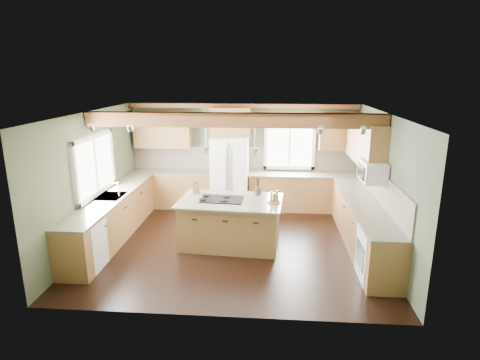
{
  "coord_description": "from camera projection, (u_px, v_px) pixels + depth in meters",
  "views": [
    {
      "loc": [
        0.7,
        -7.4,
        3.31
      ],
      "look_at": [
        0.09,
        0.3,
        1.24
      ],
      "focal_mm": 30.0,
      "sensor_mm": 36.0,
      "label": 1
    }
  ],
  "objects": [
    {
      "name": "knife_block",
      "position": [
        197.0,
        189.0,
        8.14
      ],
      "size": [
        0.14,
        0.11,
        0.22
      ],
      "primitive_type": "cube",
      "rotation": [
        0.0,
        0.0,
        -0.09
      ],
      "color": "brown",
      "rests_on": "island_top"
    },
    {
      "name": "cooktop",
      "position": [
        222.0,
        199.0,
        7.8
      ],
      "size": [
        0.85,
        0.6,
        0.02
      ],
      "primitive_type": "cube",
      "rotation": [
        0.0,
        0.0,
        -0.07
      ],
      "color": "black",
      "rests_on": "island_top"
    },
    {
      "name": "base_cab_left",
      "position": [
        112.0,
        218.0,
        8.16
      ],
      "size": [
        0.6,
        3.7,
        0.88
      ],
      "primitive_type": "cube",
      "color": "brown",
      "rests_on": "floor"
    },
    {
      "name": "island_top",
      "position": [
        230.0,
        201.0,
        7.79
      ],
      "size": [
        2.08,
        1.41,
        0.04
      ],
      "primitive_type": "cube",
      "rotation": [
        0.0,
        0.0,
        -0.07
      ],
      "color": "#494235",
      "rests_on": "island"
    },
    {
      "name": "island",
      "position": [
        230.0,
        223.0,
        7.91
      ],
      "size": [
        1.94,
        1.27,
        0.88
      ],
      "primitive_type": "cube",
      "rotation": [
        0.0,
        0.0,
        -0.07
      ],
      "color": "brown",
      "rests_on": "floor"
    },
    {
      "name": "upper_cab_over_fridge",
      "position": [
        231.0,
        122.0,
        9.74
      ],
      "size": [
        0.96,
        0.35,
        0.7
      ],
      "primitive_type": "cube",
      "color": "brown",
      "rests_on": "wall_back"
    },
    {
      "name": "upper_cab_back_left",
      "position": [
        163.0,
        130.0,
        9.92
      ],
      "size": [
        1.4,
        0.35,
        0.9
      ],
      "primitive_type": "cube",
      "color": "brown",
      "rests_on": "wall_back"
    },
    {
      "name": "ceiling",
      "position": [
        234.0,
        113.0,
        7.36
      ],
      "size": [
        5.6,
        5.6,
        0.0
      ],
      "primitive_type": "plane",
      "rotation": [
        3.14,
        0.0,
        0.0
      ],
      "color": "silver",
      "rests_on": "wall_back"
    },
    {
      "name": "counter_left",
      "position": [
        111.0,
        197.0,
        8.04
      ],
      "size": [
        0.64,
        3.74,
        0.04
      ],
      "primitive_type": "cube",
      "color": "#494235",
      "rests_on": "base_cab_left"
    },
    {
      "name": "counter_back_right",
      "position": [
        303.0,
        175.0,
        9.81
      ],
      "size": [
        2.66,
        0.64,
        0.04
      ],
      "primitive_type": "cube",
      "color": "#494235",
      "rests_on": "base_cab_back_right"
    },
    {
      "name": "backsplash_back",
      "position": [
        243.0,
        159.0,
        10.12
      ],
      "size": [
        5.58,
        0.03,
        0.58
      ],
      "primitive_type": "cube",
      "color": "brown",
      "rests_on": "wall_back"
    },
    {
      "name": "wall_right",
      "position": [
        383.0,
        184.0,
        7.49
      ],
      "size": [
        0.0,
        5.0,
        5.0
      ],
      "primitive_type": "plane",
      "rotation": [
        1.57,
        0.0,
        -1.57
      ],
      "color": "#454D37",
      "rests_on": "ground"
    },
    {
      "name": "soffit_trim",
      "position": [
        243.0,
        106.0,
        9.69
      ],
      "size": [
        5.55,
        0.2,
        0.1
      ],
      "primitive_type": "cube",
      "color": "#512B17",
      "rests_on": "ceiling"
    },
    {
      "name": "upper_cab_right",
      "position": [
        366.0,
        141.0,
        8.2
      ],
      "size": [
        0.35,
        2.2,
        0.9
      ],
      "primitive_type": "cube",
      "color": "brown",
      "rests_on": "wall_right"
    },
    {
      "name": "sink",
      "position": [
        110.0,
        197.0,
        8.04
      ],
      "size": [
        0.5,
        0.65,
        0.03
      ],
      "primitive_type": "cube",
      "color": "#262628",
      "rests_on": "counter_left"
    },
    {
      "name": "faucet",
      "position": [
        119.0,
        190.0,
        7.99
      ],
      "size": [
        0.02,
        0.02,
        0.28
      ],
      "primitive_type": "cylinder",
      "color": "#B2B2B7",
      "rests_on": "sink"
    },
    {
      "name": "utensil_crock",
      "position": [
        258.0,
        191.0,
        8.09
      ],
      "size": [
        0.12,
        0.12,
        0.16
      ],
      "primitive_type": "cylinder",
      "rotation": [
        0.0,
        0.0,
        0.01
      ],
      "color": "#413834",
      "rests_on": "island_top"
    },
    {
      "name": "refrigerator",
      "position": [
        230.0,
        174.0,
        9.87
      ],
      "size": [
        0.9,
        0.74,
        1.8
      ],
      "primitive_type": "cube",
      "color": "white",
      "rests_on": "floor"
    },
    {
      "name": "window_left",
      "position": [
        94.0,
        165.0,
        7.89
      ],
      "size": [
        0.04,
        1.6,
        1.05
      ],
      "primitive_type": "cube",
      "color": "white",
      "rests_on": "wall_left"
    },
    {
      "name": "upper_cab_back_corner",
      "position": [
        338.0,
        131.0,
        9.6
      ],
      "size": [
        0.9,
        0.35,
        0.9
      ],
      "primitive_type": "cube",
      "color": "brown",
      "rests_on": "wall_back"
    },
    {
      "name": "pendant_right",
      "position": [
        255.0,
        152.0,
        7.47
      ],
      "size": [
        0.18,
        0.18,
        0.16
      ],
      "primitive_type": "cone",
      "rotation": [
        3.14,
        0.0,
        0.0
      ],
      "color": "#B2B2B7",
      "rests_on": "ceiling"
    },
    {
      "name": "window_back",
      "position": [
        289.0,
        146.0,
        9.94
      ],
      "size": [
        1.1,
        0.04,
        1.0
      ],
      "primitive_type": "cube",
      "color": "white",
      "rests_on": "wall_back"
    },
    {
      "name": "counter_right",
      "position": [
        364.0,
        203.0,
        7.66
      ],
      "size": [
        0.64,
        3.74,
        0.04
      ],
      "primitive_type": "cube",
      "color": "#494235",
      "rests_on": "base_cab_right"
    },
    {
      "name": "base_cab_back_left",
      "position": [
        172.0,
        190.0,
        10.18
      ],
      "size": [
        2.02,
        0.6,
        0.88
      ],
      "primitive_type": "cube",
      "color": "brown",
      "rests_on": "floor"
    },
    {
      "name": "microwave",
      "position": [
        373.0,
        171.0,
        7.39
      ],
      "size": [
        0.4,
        0.7,
        0.38
      ],
      "primitive_type": "cube",
      "color": "white",
      "rests_on": "wall_right"
    },
    {
      "name": "wall_back",
      "position": [
        243.0,
        155.0,
        10.11
      ],
      "size": [
        5.6,
        0.0,
        5.6
      ],
      "primitive_type": "plane",
      "rotation": [
        1.57,
        0.0,
        0.0
      ],
      "color": "#454D37",
      "rests_on": "ground"
    },
    {
      "name": "wall_left",
      "position": [
        93.0,
        178.0,
        7.91
      ],
      "size": [
        0.0,
        5.0,
        5.0
      ],
      "primitive_type": "plane",
      "rotation": [
        1.57,
        0.0,
        1.57
      ],
      "color": "#454D37",
      "rests_on": "ground"
    },
    {
      "name": "dishwasher",
      "position": [
        84.0,
        245.0,
        6.91
      ],
      "size": [
        0.6,
        0.6,
        0.84
      ],
      "primitive_type": "cube",
      "color": "white",
      "rests_on": "floor"
    },
    {
      "name": "base_cab_back_right",
      "position": [
        302.0,
        193.0,
        9.93
      ],
      "size": [
        2.62,
        0.6,
        0.88
      ],
      "primitive_type": "cube",
      "color": "brown",
      "rests_on": "floor"
    },
    {
      "name": "oven",
      "position": [
        379.0,
        255.0,
        6.53
      ],
      "size": [
        0.6,
        0.72,
        0.84
      ],
      "primitive_type": "cube",
      "color": "white",
      "rests_on": "floor"
    },
    {
      "name": "counter_back_left",
      "position": [
        171.0,
        172.0,
        10.06
      ],
      "size": [
        2.06,
        0.64,
        0.04
      ],
      "primitive_type": "cube",
      "color": "#494235",
      "rests_on": "base_cab_back_left"
    },
    {
      "name": "floor",
      "position": [
        234.0,
        243.0,
        8.04
      ],
      "size": [
        5.6,
        5.6,
        0.0
      ],
      "primitive_type": "plane",
      "color": "black",
      "rests_on": "ground"
    },
    {
      "name": "backsplash_right",
      "position": [
        381.0,
        188.0,
        7.56
      ],
      "size": [
        0.03,
        3.7,
        0.58
      ],
      "primitive_type": "cube",
      "color": "brown",
      "rests_on": "wall_right"
    },
    {
      "name": "bottle_tray",
      "position": [
        274.0,
        197.0,
        7.59
      ],
      "size": [
        0.26,
        0.26,
        0.24
      ],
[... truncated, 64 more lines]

